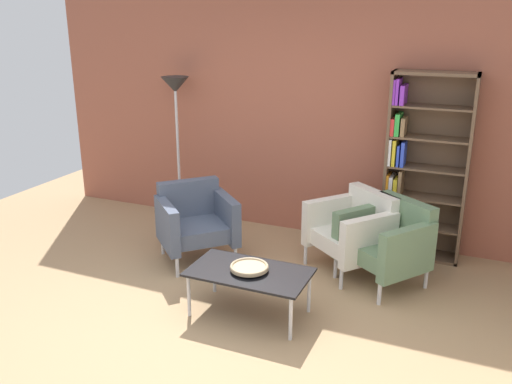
# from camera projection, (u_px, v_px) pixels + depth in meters

# --- Properties ---
(ground_plane) EXTENTS (8.32, 8.32, 0.00)m
(ground_plane) POSITION_uv_depth(u_px,v_px,m) (205.00, 335.00, 4.32)
(ground_plane) COLOR tan
(brick_back_panel) EXTENTS (6.40, 0.12, 2.90)m
(brick_back_panel) POSITION_uv_depth(u_px,v_px,m) (308.00, 106.00, 6.02)
(brick_back_panel) COLOR #9E5642
(brick_back_panel) RESTS_ON ground_plane
(bookshelf_tall) EXTENTS (0.80, 0.30, 1.90)m
(bookshelf_tall) POSITION_uv_depth(u_px,v_px,m) (419.00, 168.00, 5.52)
(bookshelf_tall) COLOR brown
(bookshelf_tall) RESTS_ON ground_plane
(coffee_table_low) EXTENTS (1.00, 0.56, 0.40)m
(coffee_table_low) POSITION_uv_depth(u_px,v_px,m) (249.00, 274.00, 4.51)
(coffee_table_low) COLOR black
(coffee_table_low) RESTS_ON ground_plane
(decorative_bowl) EXTENTS (0.32, 0.32, 0.05)m
(decorative_bowl) POSITION_uv_depth(u_px,v_px,m) (249.00, 267.00, 4.49)
(decorative_bowl) COLOR tan
(decorative_bowl) RESTS_ON coffee_table_low
(armchair_near_window) EXTENTS (0.95, 0.95, 0.78)m
(armchair_near_window) POSITION_uv_depth(u_px,v_px,m) (195.00, 220.00, 5.57)
(armchair_near_window) COLOR #4C566B
(armchair_near_window) RESTS_ON ground_plane
(armchair_spare_guest) EXTENTS (0.95, 0.94, 0.78)m
(armchair_spare_guest) POSITION_uv_depth(u_px,v_px,m) (354.00, 230.00, 5.33)
(armchair_spare_guest) COLOR white
(armchair_spare_guest) RESTS_ON ground_plane
(armchair_corner_red) EXTENTS (0.95, 0.93, 0.78)m
(armchair_corner_red) POSITION_uv_depth(u_px,v_px,m) (387.00, 241.00, 5.07)
(armchair_corner_red) COLOR slate
(armchair_corner_red) RESTS_ON ground_plane
(floor_lamp_torchiere) EXTENTS (0.32, 0.32, 1.74)m
(floor_lamp_torchiere) POSITION_uv_depth(u_px,v_px,m) (176.00, 102.00, 6.29)
(floor_lamp_torchiere) COLOR silver
(floor_lamp_torchiere) RESTS_ON ground_plane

